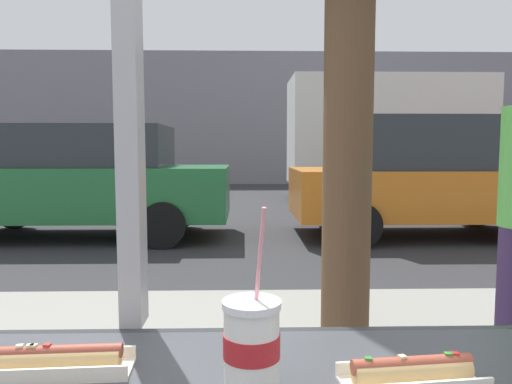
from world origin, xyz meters
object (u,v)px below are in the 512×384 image
box_truck (410,135)px  parked_car_green (82,181)px  hotdog_tray_near (412,373)px  soda_cup_left (252,344)px  parked_car_orange (424,178)px  hotdog_tray_far (56,360)px

box_truck → parked_car_green: bearing=-142.1°
parked_car_green → hotdog_tray_near: bearing=-67.2°
box_truck → hotdog_tray_near: bearing=-109.2°
hotdog_tray_near → parked_car_green: 7.14m
box_truck → soda_cup_left: bearing=-110.3°
parked_car_orange → hotdog_tray_far: bearing=-115.7°
hotdog_tray_near → soda_cup_left: bearing=-178.4°
soda_cup_left → parked_car_orange: 7.16m
soda_cup_left → parked_car_orange: bearing=67.1°
soda_cup_left → parked_car_green: parked_car_green is taller
hotdog_tray_far → parked_car_green: size_ratio=0.06×
parked_car_green → parked_car_orange: (5.28, 0.00, 0.04)m
soda_cup_left → parked_car_green: 7.05m
soda_cup_left → box_truck: box_truck is taller
hotdog_tray_near → box_truck: 12.72m
parked_car_green → box_truck: (6.94, 5.41, 0.86)m
parked_car_green → box_truck: 8.84m
soda_cup_left → box_truck: 12.81m
hotdog_tray_near → parked_car_orange: size_ratio=0.06×
soda_cup_left → parked_car_orange: (2.79, 6.59, -0.12)m
soda_cup_left → hotdog_tray_near: 0.28m
hotdog_tray_far → soda_cup_left: bearing=-11.2°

